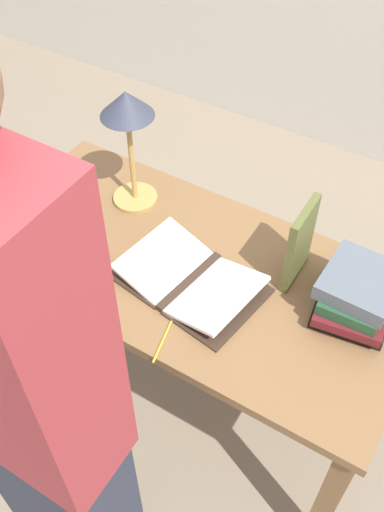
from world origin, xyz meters
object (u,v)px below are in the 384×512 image
open_book (190,280)px  reading_lamp (128,120)px  coffee_mug (92,255)px  pencil (164,339)px  book_standing_upright (300,244)px  person_reader (43,428)px  book_stack_tall (357,294)px

open_book → reading_lamp: (-0.36, 0.23, 0.31)m
coffee_mug → pencil: bearing=-19.7°
book_standing_upright → person_reader: size_ratio=0.15×
open_book → book_standing_upright: book_standing_upright is taller
book_stack_tall → coffee_mug: size_ratio=2.89×
book_stack_tall → coffee_mug: bearing=-161.6°
book_stack_tall → reading_lamp: bearing=175.6°
reading_lamp → pencil: bearing=-47.3°
open_book → coffee_mug: 0.31m
coffee_mug → person_reader: 0.64m
open_book → reading_lamp: 0.52m
book_standing_upright → coffee_mug: 0.63m
open_book → person_reader: person_reader is taller
book_standing_upright → reading_lamp: reading_lamp is taller
book_stack_tall → pencil: (-0.41, -0.37, -0.07)m
reading_lamp → pencil: (0.40, -0.44, -0.32)m
open_book → coffee_mug: coffee_mug is taller
pencil → person_reader: size_ratio=0.09×
reading_lamp → coffee_mug: 0.43m
open_book → pencil: 0.22m
person_reader → reading_lamp: bearing=-66.4°
open_book → book_stack_tall: bearing=28.2°
book_standing_upright → pencil: (-0.21, -0.41, -0.13)m
reading_lamp → pencil: size_ratio=2.61×
book_standing_upright → coffee_mug: bearing=-153.3°
open_book → book_standing_upright: 0.34m
coffee_mug → pencil: size_ratio=0.60×
book_stack_tall → coffee_mug: book_stack_tall is taller
open_book → pencil: open_book is taller
book_stack_tall → open_book: bearing=-160.4°
reading_lamp → coffee_mug: (0.06, -0.31, -0.29)m
reading_lamp → person_reader: bearing=-66.4°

